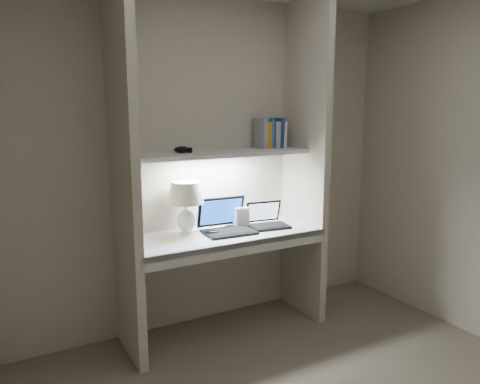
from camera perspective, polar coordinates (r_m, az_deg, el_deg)
back_wall at (r=3.63m, az=-3.95°, el=3.37°), size 3.20×0.01×2.50m
alcove_panel_left at (r=3.13m, az=-13.95°, el=1.90°), size 0.06×0.55×2.50m
alcove_panel_right at (r=3.77m, az=7.97°, el=3.56°), size 0.06×0.55×2.50m
desk at (r=3.49m, az=-1.90°, el=-5.30°), size 1.40×0.55×0.04m
desk_apron at (r=3.28m, az=0.20°, el=-6.90°), size 1.46×0.03×0.10m
shelf at (r=3.46m, az=-2.69°, el=4.68°), size 1.40×0.36×0.03m
strip_light at (r=3.46m, az=-2.69°, el=4.32°), size 0.60×0.04×0.02m
table_lamp at (r=3.42m, az=-6.63°, el=-0.84°), size 0.27×0.27×0.39m
laptop_main at (r=3.51m, az=-1.71°, el=-3.94°), size 0.39×0.34×0.25m
laptop_netbook at (r=3.66m, az=3.31°, el=-3.54°), size 0.32×0.29×0.19m
speaker at (r=3.64m, az=0.13°, el=-3.06°), size 0.12×0.09×0.15m
mouse at (r=3.43m, az=-3.45°, el=-4.95°), size 0.12×0.10×0.04m
cable_coil at (r=3.62m, az=-1.08°, el=-4.28°), size 0.14×0.14×0.01m
sticky_note at (r=3.33m, az=-9.01°, el=-5.86°), size 0.07×0.07×0.00m
book_row at (r=3.76m, az=3.68°, el=7.09°), size 0.22×0.16×0.24m
shelf_box at (r=3.24m, az=-13.09°, el=5.24°), size 0.06×0.05×0.11m
shelf_gadget at (r=3.37m, az=-7.13°, el=5.15°), size 0.12×0.08×0.05m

